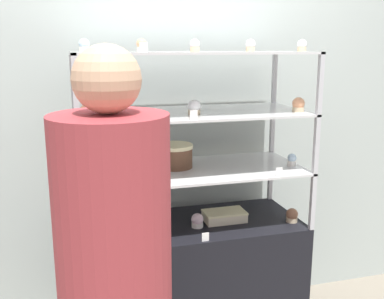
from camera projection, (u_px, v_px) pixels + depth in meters
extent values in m
cube|color=#A8B2AD|center=(174.00, 112.00, 2.71)|extent=(8.00, 0.05, 2.60)
cube|color=black|center=(192.00, 285.00, 2.53)|extent=(1.19, 0.53, 0.74)
cube|color=#B7B7BC|center=(79.00, 191.00, 2.50)|extent=(0.02, 0.02, 0.30)
cube|color=#B7B7BC|center=(270.00, 175.00, 2.80)|extent=(0.02, 0.02, 0.30)
cube|color=#B7B7BC|center=(83.00, 225.00, 2.02)|extent=(0.02, 0.02, 0.30)
cube|color=#B7B7BC|center=(313.00, 202.00, 2.33)|extent=(0.02, 0.02, 0.30)
cube|color=silver|center=(192.00, 170.00, 2.38)|extent=(1.19, 0.53, 0.01)
cube|color=#B7B7BC|center=(76.00, 138.00, 2.43)|extent=(0.02, 0.02, 0.30)
cube|color=#B7B7BC|center=(272.00, 127.00, 2.74)|extent=(0.02, 0.02, 0.30)
cube|color=#B7B7BC|center=(80.00, 160.00, 1.95)|extent=(0.02, 0.02, 0.30)
cube|color=#B7B7BC|center=(316.00, 144.00, 2.26)|extent=(0.02, 0.02, 0.30)
cube|color=silver|center=(192.00, 113.00, 2.31)|extent=(1.19, 0.53, 0.01)
cube|color=#B7B7BC|center=(73.00, 81.00, 2.36)|extent=(0.02, 0.02, 0.30)
cube|color=#B7B7BC|center=(274.00, 77.00, 2.67)|extent=(0.02, 0.02, 0.30)
cube|color=#B7B7BC|center=(75.00, 90.00, 1.89)|extent=(0.02, 0.02, 0.30)
cube|color=#B7B7BC|center=(320.00, 84.00, 2.19)|extent=(0.02, 0.02, 0.30)
cube|color=silver|center=(192.00, 53.00, 2.24)|extent=(1.19, 0.53, 0.01)
cylinder|color=brown|center=(175.00, 158.00, 2.41)|extent=(0.19, 0.19, 0.11)
cylinder|color=#F4EAB2|center=(174.00, 146.00, 2.39)|extent=(0.20, 0.20, 0.02)
cube|color=beige|center=(224.00, 217.00, 2.47)|extent=(0.23, 0.13, 0.05)
cube|color=#F4EAB2|center=(224.00, 212.00, 2.47)|extent=(0.23, 0.14, 0.01)
cylinder|color=beige|center=(91.00, 235.00, 2.26)|extent=(0.06, 0.06, 0.03)
sphere|color=#F4EAB2|center=(91.00, 229.00, 2.26)|extent=(0.07, 0.07, 0.07)
cylinder|color=#CCB28C|center=(148.00, 233.00, 2.28)|extent=(0.06, 0.06, 0.03)
sphere|color=white|center=(148.00, 228.00, 2.27)|extent=(0.07, 0.07, 0.07)
cylinder|color=white|center=(197.00, 225.00, 2.39)|extent=(0.06, 0.06, 0.03)
sphere|color=silver|center=(197.00, 219.00, 2.38)|extent=(0.07, 0.07, 0.07)
cylinder|color=#CCB28C|center=(292.00, 219.00, 2.46)|extent=(0.06, 0.06, 0.03)
sphere|color=#8C5B42|center=(292.00, 214.00, 2.46)|extent=(0.07, 0.07, 0.07)
cube|color=white|center=(206.00, 237.00, 2.21)|extent=(0.04, 0.00, 0.04)
cylinder|color=#CCB28C|center=(92.00, 180.00, 2.13)|extent=(0.05, 0.05, 0.03)
sphere|color=#8C5B42|center=(91.00, 175.00, 2.12)|extent=(0.05, 0.05, 0.05)
cylinder|color=white|center=(292.00, 163.00, 2.44)|extent=(0.05, 0.05, 0.03)
sphere|color=silver|center=(292.00, 158.00, 2.44)|extent=(0.05, 0.05, 0.05)
cube|color=white|center=(279.00, 172.00, 2.25)|extent=(0.04, 0.00, 0.04)
cylinder|color=white|center=(88.00, 117.00, 2.08)|extent=(0.06, 0.06, 0.02)
sphere|color=#E5996B|center=(87.00, 110.00, 2.07)|extent=(0.06, 0.06, 0.06)
cylinder|color=#CCB28C|center=(194.00, 112.00, 2.22)|extent=(0.06, 0.06, 0.02)
sphere|color=white|center=(194.00, 106.00, 2.21)|extent=(0.06, 0.06, 0.06)
cylinder|color=#CCB28C|center=(298.00, 109.00, 2.32)|extent=(0.06, 0.06, 0.02)
sphere|color=#E5996B|center=(298.00, 103.00, 2.31)|extent=(0.06, 0.06, 0.06)
cube|color=white|center=(194.00, 115.00, 2.06)|extent=(0.04, 0.00, 0.04)
cylinder|color=beige|center=(84.00, 49.00, 2.02)|extent=(0.04, 0.04, 0.02)
sphere|color=silver|center=(84.00, 44.00, 2.02)|extent=(0.05, 0.05, 0.05)
cylinder|color=beige|center=(142.00, 49.00, 2.06)|extent=(0.04, 0.04, 0.02)
sphere|color=#E5996B|center=(141.00, 44.00, 2.05)|extent=(0.05, 0.05, 0.05)
cylinder|color=#CCB28C|center=(195.00, 49.00, 2.16)|extent=(0.04, 0.04, 0.02)
sphere|color=silver|center=(195.00, 44.00, 2.15)|extent=(0.05, 0.05, 0.05)
cylinder|color=#CCB28C|center=(250.00, 49.00, 2.22)|extent=(0.04, 0.04, 0.02)
sphere|color=silver|center=(251.00, 44.00, 2.22)|extent=(0.05, 0.05, 0.05)
cylinder|color=#CCB28C|center=(302.00, 49.00, 2.27)|extent=(0.04, 0.04, 0.02)
sphere|color=white|center=(302.00, 44.00, 2.26)|extent=(0.05, 0.05, 0.05)
cube|color=white|center=(144.00, 47.00, 1.93)|extent=(0.04, 0.00, 0.04)
cylinder|color=#993338|center=(112.00, 215.00, 1.51)|extent=(0.40, 0.40, 0.68)
sphere|color=tan|center=(107.00, 79.00, 1.41)|extent=(0.22, 0.22, 0.22)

